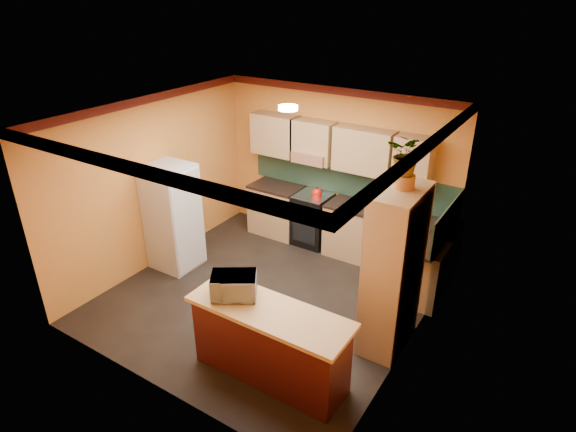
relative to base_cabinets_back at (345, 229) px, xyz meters
The scene contains 15 objects.
room_shell 2.27m from the base_cabinets_back, 102.83° to the right, with size 4.24×4.24×2.72m.
base_cabinets_back is the anchor object (origin of this frame).
countertop_back 0.46m from the base_cabinets_back, 90.00° to the right, with size 3.65×0.62×0.04m, color black.
stove 0.63m from the base_cabinets_back, behind, with size 0.58×0.58×0.91m, color black.
kettle 0.77m from the base_cabinets_back, behind, with size 0.17×0.17×0.18m, color red, non-canonical shape.
sink 0.92m from the base_cabinets_back, ahead, with size 0.48×0.40×0.03m, color silver.
base_cabinets_right 1.58m from the base_cabinets_back, 25.14° to the right, with size 0.60×0.80×0.88m, color tan.
countertop_right 1.65m from the base_cabinets_back, 25.14° to the right, with size 0.62×0.80×0.04m, color black.
fridge 2.82m from the base_cabinets_back, 139.34° to the right, with size 0.68×0.66×1.70m, color silver.
pantry 2.38m from the base_cabinets_back, 49.94° to the right, with size 0.48×0.90×2.10m, color tan.
fern_pot 2.86m from the base_cabinets_back, 49.13° to the right, with size 0.22×0.22×0.16m, color #B0672A.
fern 3.06m from the base_cabinets_back, 49.13° to the right, with size 0.42×0.36×0.46m, color tan.
breakfast_bar 3.11m from the base_cabinets_back, 79.44° to the right, with size 1.80×0.55×0.88m, color #430F11.
bar_top 3.14m from the base_cabinets_back, 79.44° to the right, with size 1.90×0.65×0.05m, color tan.
microwave 3.12m from the base_cabinets_back, 88.34° to the right, with size 0.51×0.34×0.28m, color silver.
Camera 1 is at (3.41, -4.75, 4.13)m, focal length 30.00 mm.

